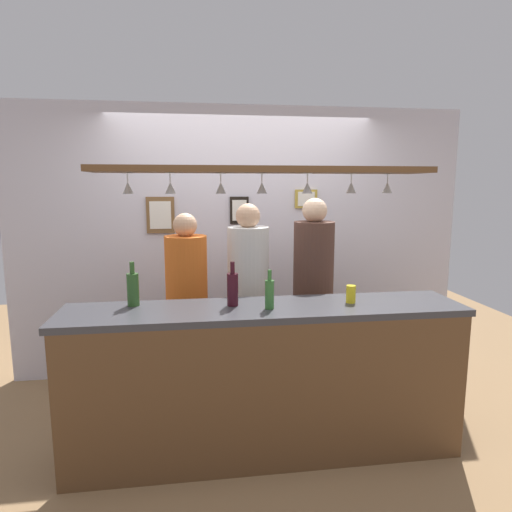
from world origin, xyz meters
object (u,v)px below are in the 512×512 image
object	(u,v)px
bottle_champagne_green	(133,288)
picture_frame_crest	(239,210)
person_middle_white_patterned_shirt	(248,285)
bottle_beer_green_import	(270,293)
picture_frame_caricature	(160,215)
person_right_brown_shirt	(313,280)
drink_can	(351,294)
picture_frame_upper_small	(306,199)
person_left_orange_shirt	(187,293)
bottle_wine_dark_red	(233,288)

from	to	relation	value
bottle_champagne_green	picture_frame_crest	distance (m)	1.58
person_middle_white_patterned_shirt	bottle_beer_green_import	xyz separation A→B (m)	(0.05, -0.78, 0.12)
person_middle_white_patterned_shirt	picture_frame_crest	size ratio (longest dim) A/B	6.57
picture_frame_crest	picture_frame_caricature	bearing A→B (deg)	180.00
person_right_brown_shirt	bottle_champagne_green	world-z (taller)	person_right_brown_shirt
drink_can	picture_frame_upper_small	bearing A→B (deg)	88.80
person_middle_white_patterned_shirt	picture_frame_crest	xyz separation A→B (m)	(-0.00, 0.68, 0.58)
person_middle_white_patterned_shirt	picture_frame_crest	world-z (taller)	picture_frame_crest
person_right_brown_shirt	picture_frame_crest	world-z (taller)	person_right_brown_shirt
person_right_brown_shirt	picture_frame_crest	size ratio (longest dim) A/B	6.73
bottle_beer_green_import	person_left_orange_shirt	bearing A→B (deg)	125.33
picture_frame_caricature	picture_frame_upper_small	world-z (taller)	picture_frame_upper_small
drink_can	bottle_wine_dark_red	bearing A→B (deg)	176.90
bottle_beer_green_import	picture_frame_caricature	size ratio (longest dim) A/B	0.76
drink_can	bottle_champagne_green	bearing A→B (deg)	174.76
picture_frame_upper_small	picture_frame_crest	distance (m)	0.67
person_right_brown_shirt	bottle_champagne_green	bearing A→B (deg)	-157.78
bottle_champagne_green	picture_frame_caricature	size ratio (longest dim) A/B	0.88
person_right_brown_shirt	bottle_wine_dark_red	xyz separation A→B (m)	(-0.74, -0.67, 0.11)
person_right_brown_shirt	bottle_wine_dark_red	distance (m)	1.00
picture_frame_caricature	drink_can	bearing A→B (deg)	-45.39
person_middle_white_patterned_shirt	person_right_brown_shirt	distance (m)	0.56
person_middle_white_patterned_shirt	bottle_wine_dark_red	xyz separation A→B (m)	(-0.19, -0.67, 0.14)
person_left_orange_shirt	person_middle_white_patterned_shirt	size ratio (longest dim) A/B	0.96
bottle_champagne_green	bottle_beer_green_import	xyz separation A→B (m)	(0.90, -0.20, -0.01)
person_middle_white_patterned_shirt	bottle_champagne_green	bearing A→B (deg)	-145.95
person_middle_white_patterned_shirt	bottle_beer_green_import	size ratio (longest dim) A/B	6.57
person_right_brown_shirt	bottle_beer_green_import	distance (m)	0.94
person_middle_white_patterned_shirt	drink_can	world-z (taller)	person_middle_white_patterned_shirt
bottle_wine_dark_red	drink_can	distance (m)	0.82
person_left_orange_shirt	bottle_beer_green_import	size ratio (longest dim) A/B	6.29
person_middle_white_patterned_shirt	picture_frame_caricature	world-z (taller)	picture_frame_caricature
person_right_brown_shirt	picture_frame_caricature	size ratio (longest dim) A/B	5.15
person_right_brown_shirt	picture_frame_caricature	xyz separation A→B (m)	(-1.30, 0.68, 0.52)
person_left_orange_shirt	person_middle_white_patterned_shirt	bearing A→B (deg)	0.00
bottle_beer_green_import	picture_frame_upper_small	size ratio (longest dim) A/B	1.18
person_middle_white_patterned_shirt	person_right_brown_shirt	size ratio (longest dim) A/B	0.98
picture_frame_crest	person_right_brown_shirt	bearing A→B (deg)	-50.76
picture_frame_caricature	picture_frame_upper_small	size ratio (longest dim) A/B	1.55
bottle_champagne_green	person_middle_white_patterned_shirt	bearing A→B (deg)	34.05
bottle_champagne_green	person_right_brown_shirt	bearing A→B (deg)	22.22
person_left_orange_shirt	bottle_wine_dark_red	bearing A→B (deg)	-64.42
picture_frame_upper_small	picture_frame_caricature	bearing A→B (deg)	180.00
person_middle_white_patterned_shirt	person_right_brown_shirt	xyz separation A→B (m)	(0.56, -0.00, 0.03)
bottle_wine_dark_red	bottle_champagne_green	bearing A→B (deg)	172.16
person_left_orange_shirt	picture_frame_upper_small	xyz separation A→B (m)	(1.16, 0.68, 0.74)
picture_frame_crest	bottle_champagne_green	bearing A→B (deg)	-124.10
person_left_orange_shirt	person_right_brown_shirt	bearing A→B (deg)	0.00
person_right_brown_shirt	bottle_champagne_green	xyz separation A→B (m)	(-1.41, -0.58, 0.11)
person_right_brown_shirt	drink_can	size ratio (longest dim) A/B	14.34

